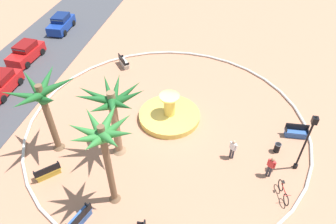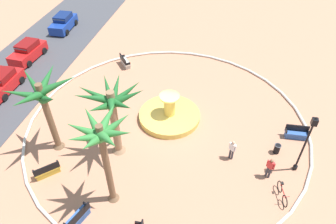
# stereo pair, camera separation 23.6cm
# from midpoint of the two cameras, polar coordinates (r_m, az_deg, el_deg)

# --- Properties ---
(ground_plane) EXTENTS (80.00, 80.00, 0.00)m
(ground_plane) POSITION_cam_midpoint_polar(r_m,az_deg,el_deg) (23.25, -0.40, -2.16)
(ground_plane) COLOR tan
(plaza_curb) EXTENTS (20.71, 20.71, 0.20)m
(plaza_curb) POSITION_cam_midpoint_polar(r_m,az_deg,el_deg) (23.18, -0.40, -1.98)
(plaza_curb) COLOR silver
(plaza_curb) RESTS_ON ground
(fountain) EXTENTS (4.63, 4.63, 2.15)m
(fountain) POSITION_cam_midpoint_polar(r_m,az_deg,el_deg) (23.51, -0.04, -0.55)
(fountain) COLOR gold
(fountain) RESTS_ON ground
(palm_tree_near_fountain) EXTENTS (4.45, 3.95, 5.60)m
(palm_tree_near_fountain) POSITION_cam_midpoint_polar(r_m,az_deg,el_deg) (20.19, -22.41, 2.13)
(palm_tree_near_fountain) COLOR brown
(palm_tree_near_fountain) RESTS_ON ground
(palm_tree_by_curb) EXTENTS (3.43, 3.43, 6.26)m
(palm_tree_by_curb) POSITION_cam_midpoint_polar(r_m,az_deg,el_deg) (15.46, -12.22, -5.26)
(palm_tree_by_curb) COLOR brown
(palm_tree_by_curb) RESTS_ON ground
(palm_tree_mid_plaza) EXTENTS (4.10, 4.16, 5.33)m
(palm_tree_mid_plaza) POSITION_cam_midpoint_polar(r_m,az_deg,el_deg) (18.85, -10.51, 1.07)
(palm_tree_mid_plaza) COLOR #8E6B4C
(palm_tree_mid_plaza) RESTS_ON ground
(bench_east) EXTENTS (1.48, 1.49, 1.00)m
(bench_east) POSITION_cam_midpoint_polar(r_m,az_deg,el_deg) (21.20, -21.54, -10.30)
(bench_east) COLOR gold
(bench_east) RESTS_ON ground
(bench_west) EXTENTS (1.56, 1.40, 1.00)m
(bench_west) POSITION_cam_midpoint_polar(r_m,az_deg,el_deg) (29.62, -8.36, 8.98)
(bench_west) COLOR beige
(bench_west) RESTS_ON ground
(bench_north) EXTENTS (1.68, 1.00, 1.00)m
(bench_north) POSITION_cam_midpoint_polar(r_m,az_deg,el_deg) (18.69, -16.30, -18.37)
(bench_north) COLOR #335BA8
(bench_north) RESTS_ON ground
(bench_southwest) EXTENTS (0.61, 1.63, 1.00)m
(bench_southwest) POSITION_cam_midpoint_polar(r_m,az_deg,el_deg) (23.86, 22.25, -3.53)
(bench_southwest) COLOR #335BA8
(bench_southwest) RESTS_ON ground
(lamppost) EXTENTS (0.32, 0.32, 4.55)m
(lamppost) POSITION_cam_midpoint_polar(r_m,az_deg,el_deg) (20.16, 23.91, -4.60)
(lamppost) COLOR black
(lamppost) RESTS_ON ground
(trash_bin) EXTENTS (0.46, 0.46, 0.73)m
(trash_bin) POSITION_cam_midpoint_polar(r_m,az_deg,el_deg) (22.29, 19.19, -6.18)
(trash_bin) COLOR black
(trash_bin) RESTS_ON ground
(bicycle_red_frame) EXTENTS (1.68, 0.57, 0.94)m
(bicycle_red_frame) POSITION_cam_midpoint_polar(r_m,az_deg,el_deg) (20.04, 20.16, -13.68)
(bicycle_red_frame) COLOR black
(bicycle_red_frame) RESTS_ON ground
(person_cyclist_helmet) EXTENTS (0.34, 0.48, 1.66)m
(person_cyclist_helmet) POSITION_cam_midpoint_polar(r_m,az_deg,el_deg) (20.31, 18.09, -9.44)
(person_cyclist_helmet) COLOR #33333D
(person_cyclist_helmet) RESTS_ON ground
(person_cyclist_photo) EXTENTS (0.35, 0.47, 1.61)m
(person_cyclist_photo) POSITION_cam_midpoint_polar(r_m,az_deg,el_deg) (20.73, 11.53, -6.57)
(person_cyclist_photo) COLOR #33333D
(person_cyclist_photo) RESTS_ON ground
(parked_car_second) EXTENTS (4.03, 1.97, 1.67)m
(parked_car_second) POSITION_cam_midpoint_polar(r_m,az_deg,el_deg) (29.36, -28.59, 4.55)
(parked_car_second) COLOR red
(parked_car_second) RESTS_ON ground
(parked_car_third) EXTENTS (4.09, 2.10, 1.67)m
(parked_car_third) POSITION_cam_midpoint_polar(r_m,az_deg,el_deg) (33.00, -24.89, 9.90)
(parked_car_third) COLOR red
(parked_car_third) RESTS_ON ground
(parked_car_rightmost) EXTENTS (4.08, 2.08, 1.67)m
(parked_car_rightmost) POSITION_cam_midpoint_polar(r_m,az_deg,el_deg) (37.50, -19.26, 15.15)
(parked_car_rightmost) COLOR navy
(parked_car_rightmost) RESTS_ON ground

